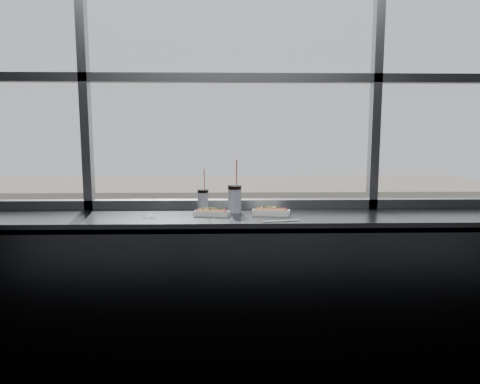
{
  "coord_description": "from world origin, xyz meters",
  "views": [
    {
      "loc": [
        -0.02,
        -1.49,
        1.62
      ],
      "look_at": [
        0.05,
        1.23,
        1.25
      ],
      "focal_mm": 32.0,
      "sensor_mm": 36.0,
      "label": 1
    }
  ],
  "objects_px": {
    "loose_straw": "(281,221)",
    "tree_center": "(256,261)",
    "soda_cup_left": "(203,199)",
    "wrapper": "(149,216)",
    "car_near_d": "(352,378)",
    "car_far_b": "(277,308)",
    "car_far_a": "(47,313)",
    "tree_left": "(91,260)",
    "hotdog_tray_left": "(212,213)",
    "hotdog_tray_right": "(271,212)",
    "pedestrian_c": "(314,292)",
    "soda_cup_right": "(235,197)",
    "car_near_b": "(110,378)",
    "tree_right": "(386,260)",
    "pedestrian_d": "(343,290)"
  },
  "relations": [
    {
      "from": "car_far_a",
      "to": "pedestrian_c",
      "type": "height_order",
      "value": "pedestrian_c"
    },
    {
      "from": "soda_cup_right",
      "to": "car_near_b",
      "type": "xyz_separation_m",
      "value": [
        -5.7,
        16.18,
        -11.01
      ]
    },
    {
      "from": "hotdog_tray_left",
      "to": "tree_right",
      "type": "bearing_deg",
      "value": 75.41
    },
    {
      "from": "wrapper",
      "to": "car_far_a",
      "type": "xyz_separation_m",
      "value": [
        -11.47,
        24.35,
        -11.11
      ]
    },
    {
      "from": "soda_cup_left",
      "to": "tree_left",
      "type": "xyz_separation_m",
      "value": [
        -10.15,
        28.13,
        -8.84
      ]
    },
    {
      "from": "hotdog_tray_left",
      "to": "tree_left",
      "type": "relative_size",
      "value": 0.05
    },
    {
      "from": "soda_cup_left",
      "to": "soda_cup_right",
      "type": "bearing_deg",
      "value": -13.22
    },
    {
      "from": "car_near_d",
      "to": "pedestrian_c",
      "type": "height_order",
      "value": "pedestrian_c"
    },
    {
      "from": "hotdog_tray_right",
      "to": "wrapper",
      "type": "distance_m",
      "value": 0.78
    },
    {
      "from": "car_near_b",
      "to": "wrapper",
      "type": "bearing_deg",
      "value": -158.77
    },
    {
      "from": "pedestrian_c",
      "to": "tree_center",
      "type": "height_order",
      "value": "tree_center"
    },
    {
      "from": "soda_cup_left",
      "to": "pedestrian_d",
      "type": "relative_size",
      "value": 0.16
    },
    {
      "from": "hotdog_tray_right",
      "to": "soda_cup_left",
      "type": "xyz_separation_m",
      "value": [
        -0.45,
        0.17,
        0.06
      ]
    },
    {
      "from": "wrapper",
      "to": "car_far_b",
      "type": "relative_size",
      "value": 0.01
    },
    {
      "from": "loose_straw",
      "to": "tree_center",
      "type": "xyz_separation_m",
      "value": [
        1.64,
        28.5,
        -8.87
      ]
    },
    {
      "from": "car_far_a",
      "to": "tree_right",
      "type": "xyz_separation_m",
      "value": [
        23.76,
        4.0,
        2.24
      ]
    },
    {
      "from": "soda_cup_left",
      "to": "car_far_b",
      "type": "distance_m",
      "value": 26.73
    },
    {
      "from": "tree_left",
      "to": "pedestrian_d",
      "type": "bearing_deg",
      "value": -0.75
    },
    {
      "from": "car_far_a",
      "to": "tree_left",
      "type": "bearing_deg",
      "value": -16.27
    },
    {
      "from": "car_far_b",
      "to": "pedestrian_c",
      "type": "bearing_deg",
      "value": -37.44
    },
    {
      "from": "car_near_d",
      "to": "car_far_b",
      "type": "height_order",
      "value": "car_far_b"
    },
    {
      "from": "soda_cup_right",
      "to": "wrapper",
      "type": "height_order",
      "value": "soda_cup_right"
    },
    {
      "from": "loose_straw",
      "to": "pedestrian_c",
      "type": "distance_m",
      "value": 30.43
    },
    {
      "from": "loose_straw",
      "to": "wrapper",
      "type": "bearing_deg",
      "value": 157.51
    },
    {
      "from": "hotdog_tray_right",
      "to": "car_far_b",
      "type": "relative_size",
      "value": 0.04
    },
    {
      "from": "tree_left",
      "to": "hotdog_tray_left",
      "type": "bearing_deg",
      "value": -70.16
    },
    {
      "from": "soda_cup_left",
      "to": "pedestrian_d",
      "type": "bearing_deg",
      "value": 72.64
    },
    {
      "from": "soda_cup_right",
      "to": "car_far_a",
      "type": "bearing_deg",
      "value": 116.42
    },
    {
      "from": "soda_cup_left",
      "to": "car_far_b",
      "type": "xyz_separation_m",
      "value": [
        3.29,
        24.13,
        -11.02
      ]
    },
    {
      "from": "car_near_d",
      "to": "tree_right",
      "type": "height_order",
      "value": "tree_right"
    },
    {
      "from": "wrapper",
      "to": "car_near_b",
      "type": "relative_size",
      "value": 0.01
    },
    {
      "from": "pedestrian_d",
      "to": "tree_right",
      "type": "relative_size",
      "value": 0.39
    },
    {
      "from": "soda_cup_left",
      "to": "pedestrian_c",
      "type": "relative_size",
      "value": 0.15
    },
    {
      "from": "soda_cup_left",
      "to": "car_near_d",
      "type": "height_order",
      "value": "soda_cup_left"
    },
    {
      "from": "tree_center",
      "to": "tree_right",
      "type": "height_order",
      "value": "tree_right"
    },
    {
      "from": "car_near_b",
      "to": "pedestrian_d",
      "type": "relative_size",
      "value": 3.64
    },
    {
      "from": "soda_cup_left",
      "to": "wrapper",
      "type": "relative_size",
      "value": 3.04
    },
    {
      "from": "car_far_a",
      "to": "loose_straw",
      "type": "bearing_deg",
      "value": -147.15
    },
    {
      "from": "loose_straw",
      "to": "tree_center",
      "type": "relative_size",
      "value": 0.05
    },
    {
      "from": "soda_cup_right",
      "to": "pedestrian_d",
      "type": "distance_m",
      "value": 31.28
    },
    {
      "from": "hotdog_tray_left",
      "to": "loose_straw",
      "type": "relative_size",
      "value": 1.01
    },
    {
      "from": "hotdog_tray_left",
      "to": "hotdog_tray_right",
      "type": "height_order",
      "value": "hotdog_tray_right"
    },
    {
      "from": "soda_cup_left",
      "to": "wrapper",
      "type": "distance_m",
      "value": 0.4
    },
    {
      "from": "loose_straw",
      "to": "soda_cup_right",
      "type": "bearing_deg",
      "value": 118.52
    },
    {
      "from": "car_far_b",
      "to": "pedestrian_d",
      "type": "relative_size",
      "value": 3.56
    },
    {
      "from": "loose_straw",
      "to": "soda_cup_left",
      "type": "bearing_deg",
      "value": 130.69
    },
    {
      "from": "car_near_b",
      "to": "tree_left",
      "type": "xyz_separation_m",
      "value": [
        -4.66,
        12.0,
        2.15
      ]
    },
    {
      "from": "hotdog_tray_left",
      "to": "car_far_a",
      "type": "distance_m",
      "value": 29.25
    },
    {
      "from": "hotdog_tray_left",
      "to": "soda_cup_left",
      "type": "xyz_separation_m",
      "value": [
        -0.07,
        0.18,
        0.06
      ]
    },
    {
      "from": "soda_cup_left",
      "to": "car_near_d",
      "type": "relative_size",
      "value": 0.05
    }
  ]
}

